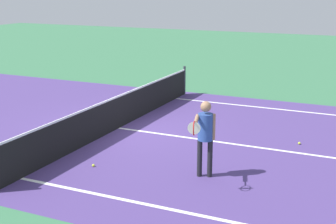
% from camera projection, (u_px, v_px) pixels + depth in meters
% --- Properties ---
extents(ground_plane, '(60.00, 60.00, 0.00)m').
position_uv_depth(ground_plane, '(119.00, 128.00, 13.87)').
color(ground_plane, '#38724C').
extents(court_surface_inbounds, '(10.62, 24.40, 0.00)m').
position_uv_depth(court_surface_inbounds, '(119.00, 128.00, 13.87)').
color(court_surface_inbounds, '#4C387A').
rests_on(court_surface_inbounds, ground_plane).
extents(line_center_service, '(0.10, 6.40, 0.01)m').
position_uv_depth(line_center_service, '(224.00, 143.00, 12.58)').
color(line_center_service, white).
rests_on(line_center_service, ground_plane).
extents(net, '(9.89, 0.09, 1.07)m').
position_uv_depth(net, '(118.00, 112.00, 13.74)').
color(net, '#33383D').
rests_on(net, ground_plane).
extents(player_near, '(1.22, 0.42, 1.67)m').
position_uv_depth(player_near, '(205.00, 131.00, 10.09)').
color(player_near, black).
rests_on(player_near, ground_plane).
extents(tennis_ball_mid_court, '(0.07, 0.07, 0.07)m').
position_uv_depth(tennis_ball_mid_court, '(299.00, 143.00, 12.44)').
color(tennis_ball_mid_court, '#CCE033').
rests_on(tennis_ball_mid_court, ground_plane).
extents(tennis_ball_near_net, '(0.07, 0.07, 0.07)m').
position_uv_depth(tennis_ball_near_net, '(93.00, 165.00, 10.91)').
color(tennis_ball_near_net, '#CCE033').
rests_on(tennis_ball_near_net, ground_plane).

